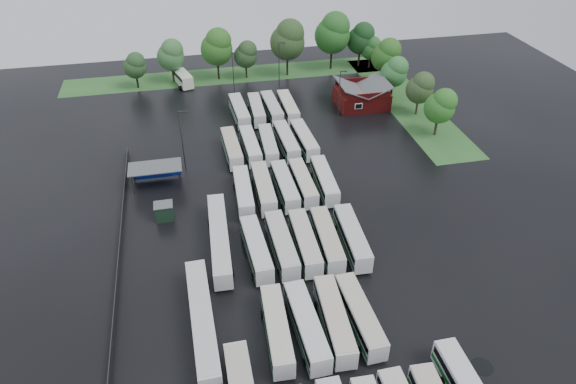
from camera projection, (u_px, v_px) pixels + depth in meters
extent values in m
plane|color=black|center=(292.00, 260.00, 67.54)|extent=(160.00, 160.00, 0.00)
cube|color=#650E0F|center=(361.00, 98.00, 104.98)|extent=(10.00, 8.00, 3.40)
cube|color=#4C4F51|center=(351.00, 87.00, 103.07)|extent=(5.07, 8.60, 2.19)
cube|color=#4C4F51|center=(374.00, 85.00, 103.92)|extent=(5.07, 8.60, 2.19)
cube|color=#650E0F|center=(369.00, 96.00, 100.52)|extent=(9.00, 0.20, 1.20)
cube|color=silver|center=(359.00, 106.00, 101.22)|extent=(1.60, 0.12, 1.20)
cylinder|color=#2D2D30|center=(133.00, 185.00, 79.03)|extent=(0.16, 0.16, 3.40)
cylinder|color=#2D2D30|center=(180.00, 180.00, 80.26)|extent=(0.16, 0.16, 3.40)
cylinder|color=#2D2D30|center=(133.00, 174.00, 81.59)|extent=(0.16, 0.16, 3.40)
cylinder|color=#2D2D30|center=(179.00, 169.00, 82.83)|extent=(0.16, 0.16, 3.40)
cube|color=#4C4F51|center=(155.00, 167.00, 79.90)|extent=(8.20, 4.20, 0.15)
cube|color=navy|center=(157.00, 171.00, 82.51)|extent=(7.60, 0.08, 2.60)
cube|color=black|center=(164.00, 212.00, 74.15)|extent=(2.50, 2.00, 2.50)
cube|color=#4C4F51|center=(163.00, 205.00, 73.40)|extent=(2.70, 2.20, 0.12)
cube|color=#2D6027|center=(241.00, 74.00, 119.81)|extent=(80.00, 10.00, 0.01)
cube|color=#2D6027|center=(406.00, 101.00, 107.67)|extent=(10.00, 50.00, 0.01)
cube|color=#2D2D30|center=(121.00, 241.00, 69.80)|extent=(0.10, 50.00, 1.20)
cube|color=silver|center=(277.00, 329.00, 56.00)|extent=(2.88, 11.27, 2.56)
cube|color=black|center=(277.00, 326.00, 55.71)|extent=(2.92, 10.83, 0.82)
cube|color=#0E5023|center=(277.00, 333.00, 56.32)|extent=(2.92, 11.05, 0.56)
cube|color=beige|center=(277.00, 321.00, 55.24)|extent=(2.78, 10.93, 0.11)
cylinder|color=black|center=(283.00, 364.00, 53.87)|extent=(2.37, 0.89, 0.89)
cylinder|color=black|center=(271.00, 313.00, 59.60)|extent=(2.37, 0.89, 0.89)
cube|color=silver|center=(306.00, 326.00, 56.35)|extent=(2.79, 11.55, 2.63)
cube|color=black|center=(307.00, 322.00, 56.05)|extent=(2.83, 11.10, 0.84)
cube|color=#164924|center=(306.00, 329.00, 56.68)|extent=(2.83, 11.32, 0.58)
cube|color=silver|center=(307.00, 317.00, 55.57)|extent=(2.68, 11.21, 0.11)
cylinder|color=black|center=(314.00, 361.00, 54.16)|extent=(2.44, 0.92, 0.92)
cylinder|color=black|center=(299.00, 309.00, 60.05)|extent=(2.44, 0.92, 0.92)
cube|color=silver|center=(334.00, 320.00, 57.03)|extent=(2.97, 11.59, 2.63)
cube|color=black|center=(334.00, 317.00, 56.73)|extent=(3.01, 11.13, 0.84)
cube|color=#184D26|center=(334.00, 323.00, 57.36)|extent=(3.01, 11.36, 0.58)
cube|color=#BEB19F|center=(335.00, 311.00, 56.25)|extent=(2.86, 11.24, 0.11)
cylinder|color=black|center=(343.00, 354.00, 54.84)|extent=(2.44, 0.92, 0.92)
cylinder|color=black|center=(325.00, 304.00, 60.73)|extent=(2.44, 0.92, 0.92)
cube|color=silver|center=(360.00, 315.00, 57.62)|extent=(2.71, 11.20, 2.55)
cube|color=black|center=(360.00, 312.00, 57.32)|extent=(2.75, 10.76, 0.82)
cube|color=#0E5220|center=(359.00, 319.00, 57.94)|extent=(2.75, 10.98, 0.56)
cube|color=#BAB29C|center=(361.00, 307.00, 56.86)|extent=(2.60, 10.86, 0.11)
cylinder|color=black|center=(369.00, 348.00, 55.49)|extent=(2.36, 0.89, 0.89)
cylinder|color=black|center=(349.00, 300.00, 61.20)|extent=(2.36, 0.89, 0.89)
cube|color=silver|center=(256.00, 249.00, 66.88)|extent=(2.81, 11.29, 2.57)
cube|color=black|center=(256.00, 246.00, 66.59)|extent=(2.85, 10.84, 0.82)
cube|color=#0B4118|center=(256.00, 252.00, 67.21)|extent=(2.85, 11.07, 0.56)
cube|color=silver|center=(256.00, 241.00, 66.12)|extent=(2.70, 10.95, 0.11)
cylinder|color=black|center=(261.00, 275.00, 64.75)|extent=(2.38, 0.90, 0.90)
cylinder|color=black|center=(252.00, 239.00, 70.49)|extent=(2.38, 0.90, 0.90)
cube|color=silver|center=(282.00, 244.00, 67.49)|extent=(2.58, 11.59, 2.65)
cube|color=black|center=(282.00, 241.00, 67.19)|extent=(2.63, 11.13, 0.85)
cube|color=#12461E|center=(282.00, 248.00, 67.82)|extent=(2.63, 11.36, 0.58)
cube|color=#B4B0A7|center=(282.00, 236.00, 66.70)|extent=(2.48, 11.24, 0.12)
cylinder|color=black|center=(287.00, 271.00, 65.29)|extent=(2.46, 0.92, 0.92)
cylinder|color=black|center=(276.00, 235.00, 71.21)|extent=(2.46, 0.92, 0.92)
cube|color=silver|center=(305.00, 242.00, 67.90)|extent=(2.62, 11.41, 2.60)
cube|color=black|center=(305.00, 239.00, 67.60)|extent=(2.66, 10.96, 0.83)
cube|color=#165428|center=(305.00, 245.00, 68.22)|extent=(2.66, 11.19, 0.57)
cube|color=#B6B1A3|center=(305.00, 234.00, 67.12)|extent=(2.51, 11.07, 0.11)
cylinder|color=black|center=(311.00, 268.00, 65.73)|extent=(2.42, 0.91, 0.91)
cylinder|color=black|center=(298.00, 233.00, 71.56)|extent=(2.42, 0.91, 0.91)
cube|color=silver|center=(327.00, 239.00, 68.39)|extent=(2.89, 11.44, 2.60)
cube|color=black|center=(327.00, 236.00, 68.09)|extent=(2.92, 10.99, 0.83)
cube|color=#135220|center=(327.00, 243.00, 68.72)|extent=(2.92, 11.21, 0.57)
cube|color=#B5AB93|center=(327.00, 231.00, 67.62)|extent=(2.78, 11.09, 0.11)
cylinder|color=black|center=(334.00, 265.00, 66.23)|extent=(2.41, 0.91, 0.91)
cylinder|color=black|center=(320.00, 230.00, 72.04)|extent=(2.41, 0.91, 0.91)
cube|color=silver|center=(352.00, 237.00, 68.73)|extent=(2.94, 11.61, 2.64)
cube|color=black|center=(352.00, 234.00, 68.43)|extent=(2.98, 11.15, 0.84)
cube|color=#0F4D1C|center=(352.00, 240.00, 69.06)|extent=(2.98, 11.38, 0.58)
cube|color=#BAB8B5|center=(353.00, 229.00, 67.95)|extent=(2.83, 11.26, 0.12)
cylinder|color=black|center=(360.00, 263.00, 66.53)|extent=(2.45, 0.92, 0.92)
cylinder|color=black|center=(343.00, 228.00, 72.44)|extent=(2.45, 0.92, 0.92)
cube|color=silver|center=(243.00, 192.00, 77.51)|extent=(2.80, 11.22, 2.55)
cube|color=black|center=(243.00, 189.00, 77.22)|extent=(2.84, 10.77, 0.82)
cube|color=#175022|center=(244.00, 195.00, 77.83)|extent=(2.84, 11.00, 0.56)
cube|color=silver|center=(243.00, 185.00, 76.75)|extent=(2.70, 10.88, 0.11)
cylinder|color=black|center=(247.00, 213.00, 75.38)|extent=(2.36, 0.89, 0.89)
cylinder|color=black|center=(241.00, 186.00, 81.09)|extent=(2.36, 0.89, 0.89)
cube|color=silver|center=(264.00, 188.00, 78.24)|extent=(2.61, 11.55, 2.64)
cube|color=black|center=(263.00, 185.00, 77.94)|extent=(2.66, 11.09, 0.84)
cube|color=#134D20|center=(264.00, 191.00, 78.57)|extent=(2.65, 11.32, 0.58)
cube|color=#B8B2A3|center=(263.00, 181.00, 77.46)|extent=(2.51, 11.20, 0.12)
cylinder|color=black|center=(268.00, 209.00, 76.05)|extent=(2.45, 0.92, 0.92)
cylinder|color=black|center=(260.00, 182.00, 81.95)|extent=(2.45, 0.92, 0.92)
cube|color=silver|center=(285.00, 186.00, 78.79)|extent=(2.47, 11.23, 2.57)
cube|color=black|center=(285.00, 183.00, 78.49)|extent=(2.52, 10.79, 0.82)
cube|color=#0F5222|center=(285.00, 189.00, 79.11)|extent=(2.52, 11.01, 0.56)
cube|color=#BABABA|center=(285.00, 179.00, 78.02)|extent=(2.37, 10.90, 0.11)
cylinder|color=black|center=(290.00, 206.00, 76.65)|extent=(2.38, 0.90, 0.90)
cylinder|color=black|center=(280.00, 180.00, 82.40)|extent=(2.38, 0.90, 0.90)
cube|color=silver|center=(303.00, 183.00, 79.57)|extent=(2.35, 10.95, 2.50)
cube|color=black|center=(303.00, 180.00, 79.29)|extent=(2.40, 10.51, 0.80)
cube|color=#104B1E|center=(303.00, 186.00, 79.89)|extent=(2.40, 10.73, 0.55)
cube|color=beige|center=(303.00, 176.00, 78.83)|extent=(2.26, 10.62, 0.11)
cylinder|color=black|center=(308.00, 202.00, 77.49)|extent=(2.32, 0.87, 0.87)
cylinder|color=black|center=(298.00, 177.00, 83.09)|extent=(2.32, 0.87, 0.87)
cube|color=silver|center=(324.00, 180.00, 80.09)|extent=(2.82, 11.20, 2.55)
cube|color=black|center=(325.00, 178.00, 79.80)|extent=(2.85, 10.76, 0.81)
cube|color=#074A18|center=(324.00, 183.00, 80.41)|extent=(2.85, 10.98, 0.56)
cube|color=beige|center=(325.00, 173.00, 79.34)|extent=(2.71, 10.87, 0.11)
cylinder|color=black|center=(330.00, 200.00, 77.97)|extent=(2.36, 0.89, 0.89)
cylinder|color=black|center=(318.00, 175.00, 83.67)|extent=(2.36, 0.89, 0.89)
cube|color=silver|center=(232.00, 148.00, 88.33)|extent=(2.65, 11.21, 2.55)
cube|color=black|center=(232.00, 145.00, 88.04)|extent=(2.69, 10.76, 0.82)
cube|color=#0D4E20|center=(232.00, 151.00, 88.66)|extent=(2.69, 10.99, 0.56)
cube|color=#B8AA94|center=(231.00, 141.00, 87.58)|extent=(2.55, 10.87, 0.11)
cylinder|color=black|center=(235.00, 165.00, 86.21)|extent=(2.37, 0.89, 0.89)
cylinder|color=black|center=(230.00, 144.00, 91.92)|extent=(2.37, 0.89, 0.89)
cube|color=silver|center=(250.00, 146.00, 88.97)|extent=(2.48, 10.97, 2.51)
cube|color=black|center=(250.00, 143.00, 88.69)|extent=(2.53, 10.54, 0.80)
cube|color=#164523|center=(251.00, 149.00, 89.29)|extent=(2.52, 10.76, 0.55)
cube|color=silver|center=(250.00, 139.00, 88.23)|extent=(2.38, 10.64, 0.11)
cylinder|color=black|center=(254.00, 162.00, 86.89)|extent=(2.32, 0.87, 0.87)
cylinder|color=black|center=(248.00, 143.00, 92.50)|extent=(2.32, 0.87, 0.87)
cube|color=silver|center=(268.00, 144.00, 89.40)|extent=(2.77, 11.00, 2.50)
cube|color=black|center=(268.00, 142.00, 89.12)|extent=(2.81, 10.57, 0.80)
cube|color=#094518|center=(268.00, 147.00, 89.72)|extent=(2.81, 10.79, 0.55)
cube|color=#B0AFAD|center=(268.00, 138.00, 88.66)|extent=(2.67, 10.67, 0.11)
cylinder|color=black|center=(272.00, 161.00, 87.32)|extent=(2.32, 0.87, 0.87)
cylinder|color=black|center=(265.00, 141.00, 92.92)|extent=(2.32, 0.87, 0.87)
cube|color=silver|center=(286.00, 141.00, 90.20)|extent=(2.67, 11.40, 2.60)
cube|color=black|center=(286.00, 139.00, 89.91)|extent=(2.71, 10.95, 0.83)
cube|color=#185229|center=(286.00, 144.00, 90.53)|extent=(2.71, 11.17, 0.57)
cube|color=beige|center=(286.00, 135.00, 89.43)|extent=(2.57, 11.06, 0.11)
cylinder|color=black|center=(291.00, 158.00, 88.04)|extent=(2.41, 0.91, 0.91)
cylinder|color=black|center=(282.00, 138.00, 93.86)|extent=(2.41, 0.91, 0.91)
cube|color=silver|center=(304.00, 140.00, 90.68)|extent=(2.78, 11.39, 2.59)
cube|color=black|center=(304.00, 137.00, 90.38)|extent=(2.82, 10.94, 0.83)
cube|color=#064616|center=(304.00, 143.00, 91.01)|extent=(2.82, 11.17, 0.57)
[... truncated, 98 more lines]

